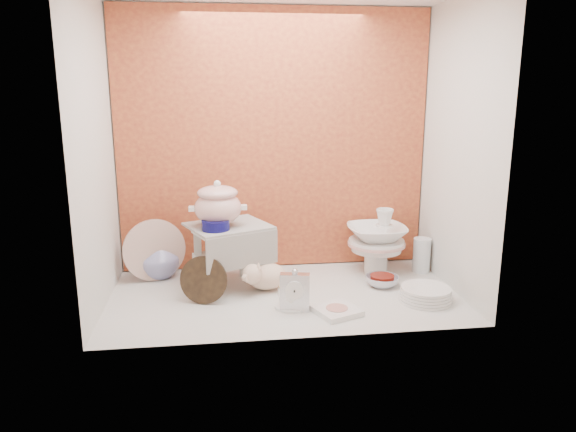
% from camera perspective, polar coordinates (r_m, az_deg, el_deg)
% --- Properties ---
extents(ground, '(1.80, 1.80, 0.00)m').
position_cam_1_polar(ground, '(2.86, -0.35, -8.32)').
color(ground, silver).
rests_on(ground, ground).
extents(niche_shell, '(1.86, 1.03, 1.53)m').
position_cam_1_polar(niche_shell, '(2.83, -0.84, 10.83)').
color(niche_shell, '#C86832').
rests_on(niche_shell, ground).
extents(step_stool, '(0.50, 0.47, 0.34)m').
position_cam_1_polar(step_stool, '(2.95, -6.21, -4.15)').
color(step_stool, silver).
rests_on(step_stool, ground).
extents(soup_tureen, '(0.33, 0.33, 0.25)m').
position_cam_1_polar(soup_tureen, '(2.85, -7.39, 1.33)').
color(soup_tureen, white).
rests_on(soup_tureen, step_stool).
extents(cobalt_bowl, '(0.16, 0.16, 0.05)m').
position_cam_1_polar(cobalt_bowl, '(2.81, -7.62, -0.92)').
color(cobalt_bowl, '#0C0A4E').
rests_on(cobalt_bowl, step_stool).
extents(floral_platter, '(0.34, 0.16, 0.35)m').
position_cam_1_polar(floral_platter, '(3.11, -13.87, -3.50)').
color(floral_platter, white).
rests_on(floral_platter, ground).
extents(blue_white_vase, '(0.29, 0.29, 0.24)m').
position_cam_1_polar(blue_white_vase, '(3.17, -13.44, -4.18)').
color(blue_white_vase, white).
rests_on(blue_white_vase, ground).
extents(lacquer_tray, '(0.25, 0.13, 0.24)m').
position_cam_1_polar(lacquer_tray, '(2.75, -8.87, -6.66)').
color(lacquer_tray, black).
rests_on(lacquer_tray, ground).
extents(mantel_clock, '(0.15, 0.08, 0.21)m').
position_cam_1_polar(mantel_clock, '(2.64, 0.72, -7.83)').
color(mantel_clock, silver).
rests_on(mantel_clock, ground).
extents(plush_pig, '(0.32, 0.26, 0.16)m').
position_cam_1_polar(plush_pig, '(2.90, -2.30, -6.26)').
color(plush_pig, beige).
rests_on(plush_pig, ground).
extents(teacup_saucer, '(0.18, 0.18, 0.01)m').
position_cam_1_polar(teacup_saucer, '(2.71, 0.34, -9.47)').
color(teacup_saucer, white).
rests_on(teacup_saucer, ground).
extents(gold_rim_teacup, '(0.15, 0.15, 0.10)m').
position_cam_1_polar(gold_rim_teacup, '(2.69, 0.34, -8.33)').
color(gold_rim_teacup, white).
rests_on(gold_rim_teacup, teacup_saucer).
extents(lattice_dish, '(0.25, 0.25, 0.03)m').
position_cam_1_polar(lattice_dish, '(2.65, 5.15, -9.90)').
color(lattice_dish, white).
rests_on(lattice_dish, ground).
extents(dinner_plate_stack, '(0.32, 0.32, 0.07)m').
position_cam_1_polar(dinner_plate_stack, '(2.86, 14.27, -7.96)').
color(dinner_plate_stack, white).
rests_on(dinner_plate_stack, ground).
extents(crystal_bowl, '(0.21, 0.21, 0.06)m').
position_cam_1_polar(crystal_bowl, '(3.02, 9.86, -6.76)').
color(crystal_bowl, silver).
rests_on(crystal_bowl, ground).
extents(clear_glass_vase, '(0.11, 0.11, 0.20)m').
position_cam_1_polar(clear_glass_vase, '(3.27, 13.87, -4.02)').
color(clear_glass_vase, silver).
rests_on(clear_glass_vase, ground).
extents(porcelain_tower, '(0.43, 0.43, 0.38)m').
position_cam_1_polar(porcelain_tower, '(3.18, 9.29, -2.60)').
color(porcelain_tower, white).
rests_on(porcelain_tower, ground).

